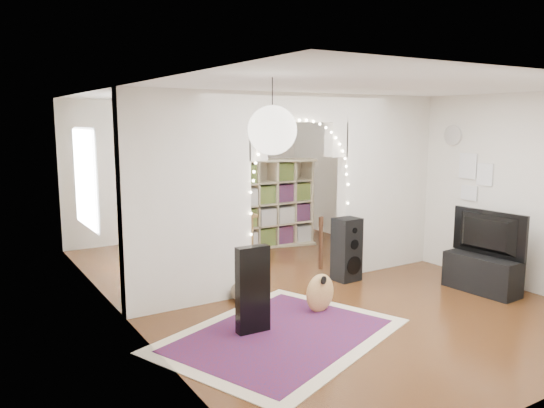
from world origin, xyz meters
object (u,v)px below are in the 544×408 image
acoustic_guitar (320,277)px  dining_chair_left (255,234)px  dining_table (217,217)px  dining_chair_right (229,243)px  floor_speaker (347,250)px  bookcase (273,203)px  media_console (482,274)px

acoustic_guitar → dining_chair_left: 3.56m
dining_table → dining_chair_right: dining_table is taller
acoustic_guitar → dining_chair_right: 3.10m
floor_speaker → dining_table: size_ratio=0.71×
bookcase → acoustic_guitar: bearing=-98.2°
bookcase → dining_chair_left: size_ratio=3.30×
acoustic_guitar → dining_chair_left: acoustic_guitar is taller
media_console → floor_speaker: bearing=127.9°
floor_speaker → bookcase: (0.23, 2.40, 0.35)m
bookcase → dining_chair_left: 0.68m
acoustic_guitar → dining_chair_left: size_ratio=2.05×
bookcase → media_console: bearing=-60.8°
floor_speaker → dining_chair_left: 2.56m
acoustic_guitar → media_console: acoustic_guitar is taller
floor_speaker → dining_chair_right: (-0.79, 2.22, -0.25)m
floor_speaker → dining_chair_left: (-0.09, 2.54, -0.24)m
dining_chair_right → bookcase: bearing=-14.9°
media_console → dining_table: dining_table is taller
media_console → dining_chair_right: media_console is taller
acoustic_guitar → bookcase: bearing=46.7°
media_console → dining_chair_left: media_console is taller
floor_speaker → dining_table: bearing=109.8°
acoustic_guitar → floor_speaker: 1.41m
dining_chair_right → floor_speaker: bearing=-95.3°
dining_table → bookcase: bearing=16.0°
dining_table → dining_chair_right: size_ratio=2.82×
floor_speaker → dining_table: 2.47m
floor_speaker → dining_table: floor_speaker is taller
acoustic_guitar → bookcase: size_ratio=0.62×
floor_speaker → bookcase: bookcase is taller
acoustic_guitar → dining_chair_right: size_ratio=2.17×
floor_speaker → media_console: 1.87m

